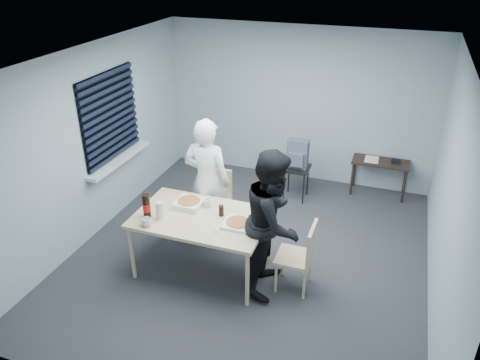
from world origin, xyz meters
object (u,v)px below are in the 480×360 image
at_px(chair_right, 302,253).
at_px(stool, 296,173).
at_px(side_table, 380,166).
at_px(dining_table, 202,221).
at_px(chair_far, 215,195).
at_px(mug_b, 208,203).
at_px(soda_bottle, 147,206).
at_px(person_white, 207,181).
at_px(backpack, 297,154).
at_px(mug_a, 146,222).
at_px(person_black, 273,222).

height_order(chair_right, stool, chair_right).
bearing_deg(side_table, chair_right, -103.68).
bearing_deg(dining_table, chair_right, 2.07).
xyz_separation_m(chair_far, mug_b, (0.21, -0.75, 0.31)).
distance_m(mug_b, soda_bottle, 0.76).
xyz_separation_m(person_white, backpack, (0.88, 1.51, -0.11)).
bearing_deg(soda_bottle, side_table, 49.96).
bearing_deg(chair_right, chair_far, 147.38).
distance_m(dining_table, stool, 2.32).
relative_size(mug_a, mug_b, 1.23).
relative_size(chair_right, soda_bottle, 2.94).
distance_m(chair_far, stool, 1.51).
bearing_deg(stool, person_white, -120.11).
xyz_separation_m(person_white, person_black, (1.11, -0.67, 0.00)).
bearing_deg(chair_right, person_black, -175.15).
bearing_deg(chair_right, dining_table, -177.93).
bearing_deg(dining_table, side_table, 55.47).
relative_size(stool, soda_bottle, 1.83).
distance_m(side_table, mug_b, 3.20).
bearing_deg(person_black, mug_b, 76.11).
relative_size(dining_table, side_table, 1.79).
height_order(dining_table, chair_right, chair_right).
bearing_deg(person_white, side_table, -135.42).
xyz_separation_m(dining_table, chair_far, (-0.23, 0.99, -0.21)).
relative_size(mug_a, soda_bottle, 0.41).
xyz_separation_m(dining_table, side_table, (1.91, 2.78, -0.21)).
height_order(person_black, stool, person_black).
height_order(stool, backpack, backpack).
bearing_deg(mug_b, mug_a, -128.05).
bearing_deg(soda_bottle, dining_table, 20.09).
height_order(dining_table, soda_bottle, soda_bottle).
relative_size(chair_far, side_table, 1.00).
xyz_separation_m(side_table, mug_b, (-1.93, -2.53, 0.31)).
xyz_separation_m(chair_far, person_black, (1.12, -0.97, 0.37)).
bearing_deg(mug_a, dining_table, 37.45).
relative_size(side_table, stool, 1.62).
distance_m(dining_table, side_table, 3.38).
relative_size(dining_table, mug_b, 16.02).
bearing_deg(soda_bottle, backpack, 62.09).
relative_size(chair_right, person_black, 0.50).
bearing_deg(chair_far, dining_table, -77.06).
xyz_separation_m(side_table, mug_a, (-2.43, -3.17, 0.31)).
height_order(chair_far, stool, chair_far).
distance_m(person_black, backpack, 2.19).
bearing_deg(mug_a, backpack, 65.33).
xyz_separation_m(person_black, soda_bottle, (-1.50, -0.24, 0.04)).
bearing_deg(person_black, person_white, 58.88).
distance_m(chair_right, stool, 2.23).
xyz_separation_m(side_table, stool, (-1.24, -0.57, -0.07)).
distance_m(person_white, person_black, 1.29).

